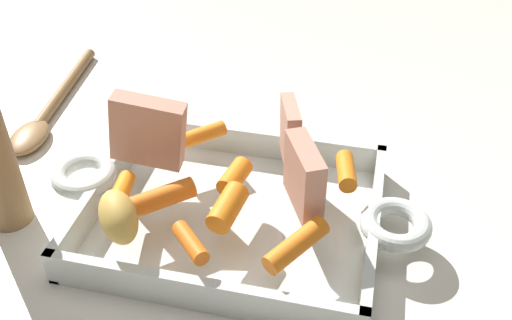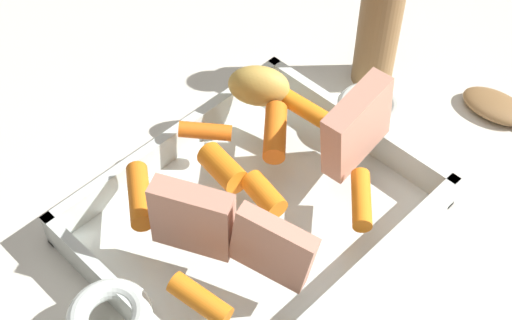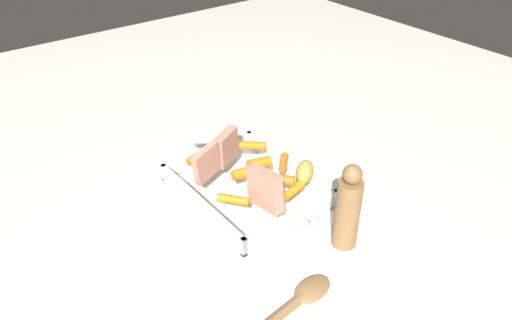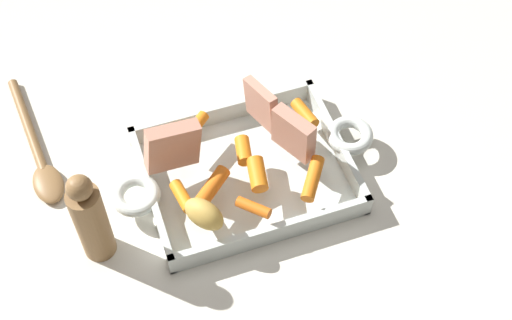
{
  "view_description": "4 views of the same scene",
  "coord_description": "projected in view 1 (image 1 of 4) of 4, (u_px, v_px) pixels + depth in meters",
  "views": [
    {
      "loc": [
        0.12,
        -0.42,
        0.43
      ],
      "look_at": [
        0.02,
        0.03,
        0.06
      ],
      "focal_mm": 41.17,
      "sensor_mm": 36.0,
      "label": 1
    },
    {
      "loc": [
        0.28,
        0.28,
        0.55
      ],
      "look_at": [
        -0.02,
        -0.02,
        0.06
      ],
      "focal_mm": 52.21,
      "sensor_mm": 36.0,
      "label": 2
    },
    {
      "loc": [
        -0.64,
        0.47,
        0.6
      ],
      "look_at": [
        -0.01,
        -0.01,
        0.08
      ],
      "focal_mm": 34.38,
      "sensor_mm": 36.0,
      "label": 3
    },
    {
      "loc": [
        -0.18,
        -0.56,
        0.87
      ],
      "look_at": [
        0.01,
        -0.02,
        0.07
      ],
      "focal_mm": 50.83,
      "sensor_mm": 36.0,
      "label": 4
    }
  ],
  "objects": [
    {
      "name": "roast_slice_thin",
      "position": [
        290.0,
        134.0,
        0.6
      ],
      "size": [
        0.03,
        0.07,
        0.07
      ],
      "primitive_type": "cube",
      "rotation": [
        0.14,
        0.0,
        3.44
      ],
      "color": "tan",
      "rests_on": "roasting_dish"
    },
    {
      "name": "roast_slice_outer",
      "position": [
        303.0,
        179.0,
        0.54
      ],
      "size": [
        0.05,
        0.07,
        0.07
      ],
      "primitive_type": "cube",
      "rotation": [
        0.02,
        0.0,
        3.61
      ],
      "color": "tan",
      "rests_on": "roasting_dish"
    },
    {
      "name": "baby_carrot_southwest",
      "position": [
        296.0,
        245.0,
        0.51
      ],
      "size": [
        0.05,
        0.07,
        0.02
      ],
      "primitive_type": "cylinder",
      "rotation": [
        1.66,
        0.0,
        5.68
      ],
      "color": "orange",
      "rests_on": "roasting_dish"
    },
    {
      "name": "ground_plane",
      "position": [
        233.0,
        222.0,
        0.6
      ],
      "size": [
        2.25,
        2.25,
        0.0
      ],
      "primitive_type": "plane",
      "color": "silver"
    },
    {
      "name": "baby_carrot_center_left",
      "position": [
        121.0,
        192.0,
        0.57
      ],
      "size": [
        0.02,
        0.05,
        0.02
      ],
      "primitive_type": "cylinder",
      "rotation": [
        1.48,
        0.0,
        0.14
      ],
      "color": "orange",
      "rests_on": "roasting_dish"
    },
    {
      "name": "baby_carrot_northeast",
      "position": [
        190.0,
        243.0,
        0.52
      ],
      "size": [
        0.05,
        0.05,
        0.02
      ],
      "primitive_type": "cylinder",
      "rotation": [
        1.49,
        0.0,
        0.75
      ],
      "color": "orange",
      "rests_on": "roasting_dish"
    },
    {
      "name": "roast_slice_thick",
      "position": [
        148.0,
        131.0,
        0.6
      ],
      "size": [
        0.08,
        0.03,
        0.08
      ],
      "primitive_type": "cube",
      "rotation": [
        0.13,
        0.0,
        1.64
      ],
      "color": "tan",
      "rests_on": "roasting_dish"
    },
    {
      "name": "serving_spoon",
      "position": [
        47.0,
        113.0,
        0.75
      ],
      "size": [
        0.05,
        0.25,
        0.02
      ],
      "rotation": [
        0.0,
        0.0,
        4.81
      ],
      "color": "olive",
      "rests_on": "ground_plane"
    },
    {
      "name": "baby_carrot_southeast",
      "position": [
        228.0,
        207.0,
        0.54
      ],
      "size": [
        0.03,
        0.05,
        0.03
      ],
      "primitive_type": "cylinder",
      "rotation": [
        1.66,
        0.0,
        6.12
      ],
      "color": "orange",
      "rests_on": "roasting_dish"
    },
    {
      "name": "roasting_dish",
      "position": [
        233.0,
        212.0,
        0.6
      ],
      "size": [
        0.39,
        0.23,
        0.04
      ],
      "color": "silver",
      "rests_on": "ground_plane"
    },
    {
      "name": "baby_carrot_long",
      "position": [
        232.0,
        176.0,
        0.58
      ],
      "size": [
        0.03,
        0.04,
        0.02
      ],
      "primitive_type": "cylinder",
      "rotation": [
        1.57,
        0.0,
        2.95
      ],
      "color": "orange",
      "rests_on": "roasting_dish"
    },
    {
      "name": "potato_golden_small",
      "position": [
        118.0,
        217.0,
        0.52
      ],
      "size": [
        0.06,
        0.07,
        0.04
      ],
      "primitive_type": "ellipsoid",
      "rotation": [
        0.0,
        0.0,
        2.2
      ],
      "color": "gold",
      "rests_on": "roasting_dish"
    },
    {
      "name": "baby_carrot_short",
      "position": [
        200.0,
        136.0,
        0.64
      ],
      "size": [
        0.06,
        0.05,
        0.02
      ],
      "primitive_type": "cylinder",
      "rotation": [
        1.61,
        0.0,
        5.43
      ],
      "color": "orange",
      "rests_on": "roasting_dish"
    },
    {
      "name": "baby_carrot_center_right",
      "position": [
        163.0,
        197.0,
        0.56
      ],
      "size": [
        0.06,
        0.06,
        0.02
      ],
      "primitive_type": "cylinder",
      "rotation": [
        1.56,
        0.0,
        2.3
      ],
      "color": "orange",
      "rests_on": "roasting_dish"
    },
    {
      "name": "baby_carrot_northwest",
      "position": [
        346.0,
        171.0,
        0.59
      ],
      "size": [
        0.03,
        0.06,
        0.02
      ],
      "primitive_type": "cylinder",
      "rotation": [
        1.47,
        0.0,
        0.17
      ],
      "color": "orange",
      "rests_on": "roasting_dish"
    }
  ]
}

